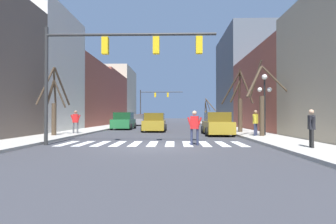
% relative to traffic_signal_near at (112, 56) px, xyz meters
% --- Properties ---
extents(ground_plane, '(240.00, 240.00, 0.00)m').
position_rel_traffic_signal_near_xyz_m(ground_plane, '(1.98, -0.55, -4.44)').
color(ground_plane, '#38383D').
extents(sidewalk_left, '(2.82, 90.00, 0.15)m').
position_rel_traffic_signal_near_xyz_m(sidewalk_left, '(-4.94, -0.55, -4.36)').
color(sidewalk_left, '#ADA89E').
rests_on(sidewalk_left, ground_plane).
extents(sidewalk_right, '(2.82, 90.00, 0.15)m').
position_rel_traffic_signal_near_xyz_m(sidewalk_right, '(8.90, -0.55, -4.36)').
color(sidewalk_right, '#ADA89E').
rests_on(sidewalk_right, ground_plane).
extents(building_row_left, '(6.00, 58.06, 11.80)m').
position_rel_traffic_signal_near_xyz_m(building_row_left, '(-9.35, 23.56, 0.51)').
color(building_row_left, '#66564C').
rests_on(building_row_left, ground_plane).
extents(building_row_right, '(6.00, 39.21, 13.44)m').
position_rel_traffic_signal_near_xyz_m(building_row_right, '(13.32, 15.45, 0.80)').
color(building_row_right, tan).
rests_on(building_row_right, ground_plane).
extents(crosswalk_stripes, '(9.45, 2.60, 0.01)m').
position_rel_traffic_signal_near_xyz_m(crosswalk_stripes, '(1.98, 0.73, -4.44)').
color(crosswalk_stripes, white).
rests_on(crosswalk_stripes, ground_plane).
extents(traffic_signal_near, '(8.54, 0.28, 5.89)m').
position_rel_traffic_signal_near_xyz_m(traffic_signal_near, '(0.00, 0.00, 0.00)').
color(traffic_signal_near, '#2D2D2D').
rests_on(traffic_signal_near, ground_plane).
extents(traffic_signal_far, '(7.99, 0.28, 6.26)m').
position_rel_traffic_signal_near_xyz_m(traffic_signal_far, '(-0.91, 36.03, 0.17)').
color(traffic_signal_far, '#2D2D2D').
rests_on(traffic_signal_far, ground_plane).
extents(street_lamp_right_corner, '(0.95, 0.36, 4.08)m').
position_rel_traffic_signal_near_xyz_m(street_lamp_right_corner, '(9.15, 4.79, -1.39)').
color(street_lamp_right_corner, black).
rests_on(street_lamp_right_corner, sidewalk_right).
extents(car_parked_right_mid, '(2.21, 4.31, 1.80)m').
position_rel_traffic_signal_near_xyz_m(car_parked_right_mid, '(-2.30, 14.91, -3.61)').
color(car_parked_right_mid, '#236B38').
rests_on(car_parked_right_mid, ground_plane).
extents(car_driving_toward_lane, '(2.18, 4.13, 1.65)m').
position_rel_traffic_signal_near_xyz_m(car_driving_toward_lane, '(-2.32, 25.75, -3.67)').
color(car_driving_toward_lane, gray).
rests_on(car_driving_toward_lane, ground_plane).
extents(car_parked_right_far, '(2.18, 4.85, 1.72)m').
position_rel_traffic_signal_near_xyz_m(car_parked_right_far, '(-2.32, 33.68, -3.64)').
color(car_parked_right_far, red).
rests_on(car_parked_right_far, ground_plane).
extents(car_parked_right_near, '(2.09, 4.44, 1.71)m').
position_rel_traffic_signal_near_xyz_m(car_parked_right_near, '(6.32, 6.95, -3.64)').
color(car_parked_right_near, '#A38423').
rests_on(car_parked_right_near, ground_plane).
extents(car_driving_away_lane, '(2.15, 4.11, 1.70)m').
position_rel_traffic_signal_near_xyz_m(car_driving_away_lane, '(1.28, 11.13, -3.65)').
color(car_driving_away_lane, '#A38423').
rests_on(car_driving_away_lane, ground_plane).
extents(pedestrian_crossing_street, '(0.51, 0.62, 1.67)m').
position_rel_traffic_signal_near_xyz_m(pedestrian_crossing_street, '(8.42, 4.39, -3.30)').
color(pedestrian_crossing_street, '#282D47').
rests_on(pedestrian_crossing_street, sidewalk_right).
extents(pedestrian_on_right_sidewalk, '(0.74, 0.30, 1.71)m').
position_rel_traffic_signal_near_xyz_m(pedestrian_on_right_sidewalk, '(4.11, 0.12, -3.43)').
color(pedestrian_on_right_sidewalk, '#282D47').
rests_on(pedestrian_on_right_sidewalk, ground_plane).
extents(pedestrian_near_right_corner, '(0.73, 0.25, 1.69)m').
position_rel_traffic_signal_near_xyz_m(pedestrian_near_right_corner, '(-4.20, 6.30, -3.29)').
color(pedestrian_near_right_corner, '#4C4C51').
rests_on(pedestrian_near_right_corner, sidewalk_left).
extents(pedestrian_waiting_at_curb, '(0.28, 0.68, 1.58)m').
position_rel_traffic_signal_near_xyz_m(pedestrian_waiting_at_curb, '(8.77, -1.93, -3.36)').
color(pedestrian_waiting_at_curb, black).
rests_on(pedestrian_waiting_at_curb, sidewalk_right).
extents(street_tree_right_near, '(2.44, 1.59, 5.10)m').
position_rel_traffic_signal_near_xyz_m(street_tree_right_near, '(8.38, 8.52, -2.09)').
color(street_tree_right_near, '#473828').
rests_on(street_tree_right_near, sidewalk_right).
extents(street_tree_right_mid, '(1.90, 1.74, 4.27)m').
position_rel_traffic_signal_near_xyz_m(street_tree_right_mid, '(8.61, 32.10, -2.29)').
color(street_tree_right_mid, brown).
rests_on(street_tree_right_mid, sidewalk_right).
extents(street_tree_left_near, '(3.13, 1.68, 4.98)m').
position_rel_traffic_signal_near_xyz_m(street_tree_left_near, '(8.79, 4.31, -2.16)').
color(street_tree_left_near, '#473828').
rests_on(street_tree_left_near, sidewalk_right).
extents(street_tree_right_far, '(1.63, 2.30, 4.60)m').
position_rel_traffic_signal_near_xyz_m(street_tree_right_far, '(-5.06, 4.68, -2.17)').
color(street_tree_right_far, '#473828').
rests_on(street_tree_right_far, sidewalk_left).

